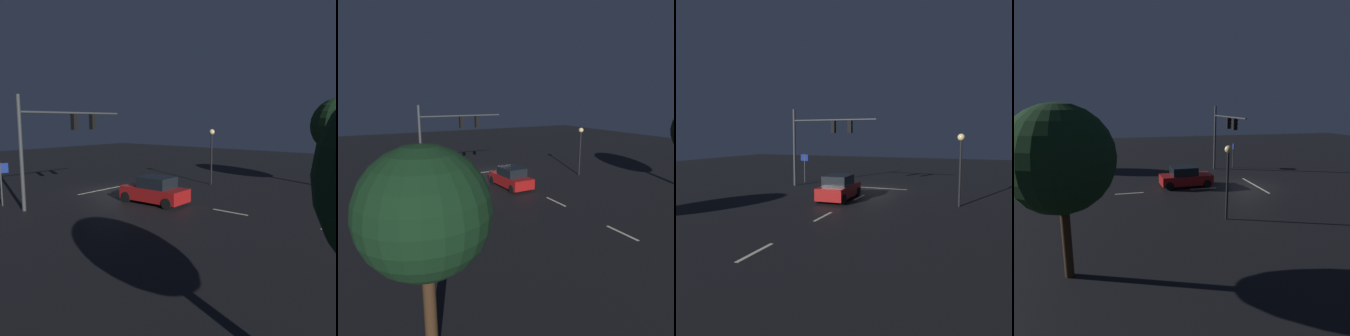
# 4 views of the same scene
# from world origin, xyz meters

# --- Properties ---
(ground_plane) EXTENTS (80.00, 80.00, 0.00)m
(ground_plane) POSITION_xyz_m (0.00, 0.00, 0.00)
(ground_plane) COLOR black
(traffic_signal_assembly) EXTENTS (7.48, 0.47, 6.61)m
(traffic_signal_assembly) POSITION_xyz_m (4.76, 0.57, 4.42)
(traffic_signal_assembly) COLOR #383A3D
(traffic_signal_assembly) RESTS_ON ground_plane
(lane_dash_far) EXTENTS (0.16, 2.20, 0.01)m
(lane_dash_far) POSITION_xyz_m (0.00, 4.00, 0.00)
(lane_dash_far) COLOR beige
(lane_dash_far) RESTS_ON ground_plane
(lane_dash_mid) EXTENTS (0.16, 2.20, 0.01)m
(lane_dash_mid) POSITION_xyz_m (0.00, 10.00, 0.00)
(lane_dash_mid) COLOR beige
(lane_dash_mid) RESTS_ON ground_plane
(stop_bar) EXTENTS (5.00, 0.16, 0.01)m
(stop_bar) POSITION_xyz_m (0.00, -0.62, 0.00)
(stop_bar) COLOR beige
(stop_bar) RESTS_ON ground_plane
(car_approaching) EXTENTS (2.06, 4.43, 1.70)m
(car_approaching) POSITION_xyz_m (1.02, 5.25, 0.80)
(car_approaching) COLOR maroon
(car_approaching) RESTS_ON ground_plane
(street_lamp_left_kerb) EXTENTS (0.44, 0.44, 4.48)m
(street_lamp_left_kerb) POSITION_xyz_m (-6.72, 4.60, 3.19)
(street_lamp_left_kerb) COLOR black
(street_lamp_left_kerb) RESTS_ON ground_plane
(route_sign) EXTENTS (0.89, 0.27, 2.65)m
(route_sign) POSITION_xyz_m (7.33, -1.61, 1.91)
(route_sign) COLOR #383A3D
(route_sign) RESTS_ON ground_plane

